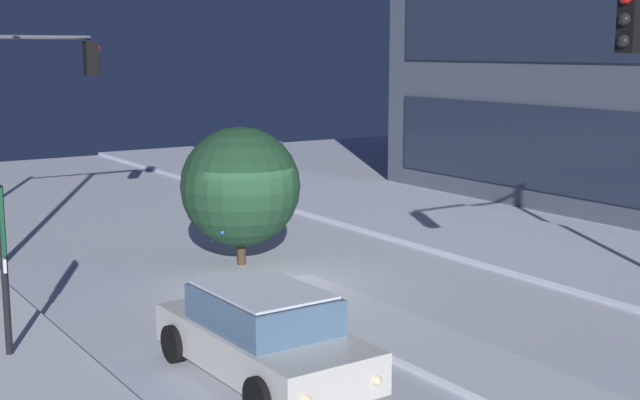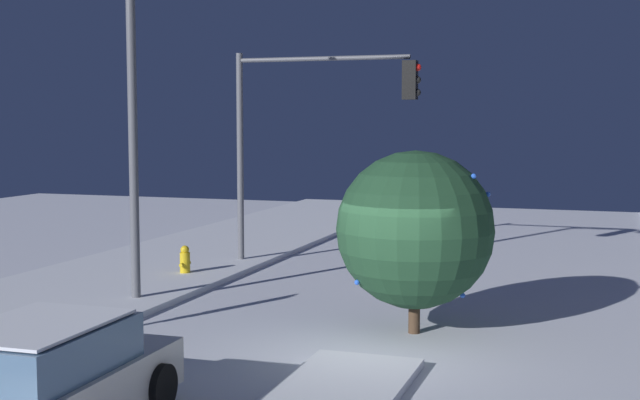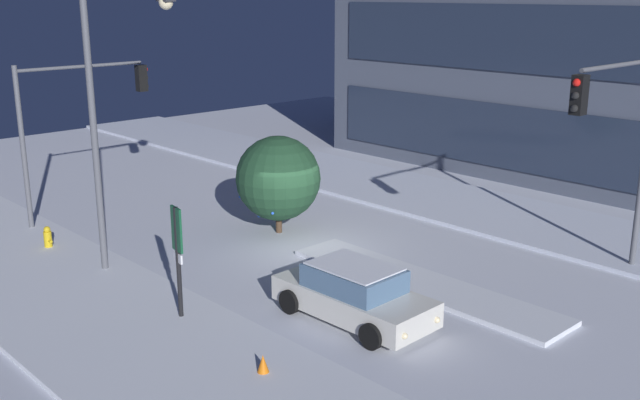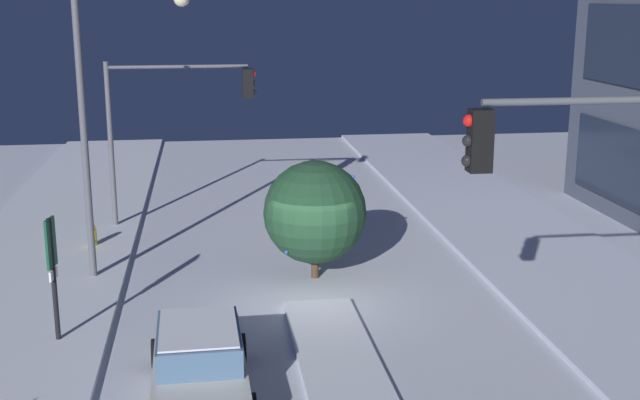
# 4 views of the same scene
# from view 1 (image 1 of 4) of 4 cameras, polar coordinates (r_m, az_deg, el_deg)

# --- Properties ---
(ground) EXTENTS (52.00, 52.00, 0.00)m
(ground) POSITION_cam_1_polar(r_m,az_deg,el_deg) (20.20, -3.55, -5.41)
(ground) COLOR silver
(curb_strip_far) EXTENTS (52.00, 5.20, 0.14)m
(curb_strip_far) POSITION_cam_1_polar(r_m,az_deg,el_deg) (24.86, 12.13, -2.55)
(curb_strip_far) COLOR silver
(curb_strip_far) RESTS_ON ground
(median_strip) EXTENTS (9.00, 1.80, 0.14)m
(median_strip) POSITION_cam_1_polar(r_m,az_deg,el_deg) (16.39, 5.33, -8.85)
(median_strip) COLOR silver
(median_strip) RESTS_ON ground
(car_near) EXTENTS (4.49, 2.13, 1.49)m
(car_near) POSITION_cam_1_polar(r_m,az_deg,el_deg) (14.39, -3.73, -8.82)
(car_near) COLOR silver
(car_near) RESTS_ON ground
(parking_info_sign) EXTENTS (0.55, 0.15, 3.08)m
(parking_info_sign) POSITION_cam_1_polar(r_m,az_deg,el_deg) (15.61, -20.08, -3.13)
(parking_info_sign) COLOR black
(parking_info_sign) RESTS_ON ground
(decorated_tree_median) EXTENTS (3.03, 2.97, 3.46)m
(decorated_tree_median) POSITION_cam_1_polar(r_m,az_deg,el_deg) (21.50, -5.25, 0.88)
(decorated_tree_median) COLOR #473323
(decorated_tree_median) RESTS_ON ground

